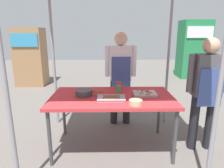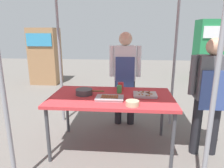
% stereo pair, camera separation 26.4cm
% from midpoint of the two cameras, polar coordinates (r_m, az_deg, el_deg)
% --- Properties ---
extents(ground_plane, '(18.00, 18.00, 0.00)m').
position_cam_midpoint_polar(ground_plane, '(2.96, 2.59, -17.40)').
color(ground_plane, '#66605B').
extents(stall_table, '(1.60, 0.90, 0.75)m').
position_cam_midpoint_polar(stall_table, '(2.66, 2.77, -4.55)').
color(stall_table, '#C63338').
rests_on(stall_table, ground).
extents(tray_grilled_sausages, '(0.35, 0.23, 0.05)m').
position_cam_midpoint_polar(tray_grilled_sausages, '(2.50, 2.36, -4.02)').
color(tray_grilled_sausages, '#ADADB2').
rests_on(tray_grilled_sausages, stall_table).
extents(tray_meat_skewers, '(0.31, 0.24, 0.04)m').
position_cam_midpoint_polar(tray_meat_skewers, '(2.69, 12.16, -3.03)').
color(tray_meat_skewers, '#ADADB2').
rests_on(tray_meat_skewers, stall_table).
extents(cooking_wok, '(0.38, 0.22, 0.08)m').
position_cam_midpoint_polar(cooking_wok, '(2.69, -5.08, -2.22)').
color(cooking_wok, '#38383A').
rests_on(cooking_wok, stall_table).
extents(condiment_bowl, '(0.16, 0.16, 0.06)m').
position_cam_midpoint_polar(condiment_bowl, '(2.32, 9.08, -5.46)').
color(condiment_bowl, '#BFB28C').
rests_on(condiment_bowl, stall_table).
extents(drink_cup_near_edge, '(0.08, 0.08, 0.12)m').
position_cam_midpoint_polar(drink_cup_near_edge, '(2.88, 5.15, -0.72)').
color(drink_cup_near_edge, red).
rests_on(drink_cup_near_edge, stall_table).
extents(drink_cup_by_wok, '(0.07, 0.07, 0.11)m').
position_cam_midpoint_polar(drink_cup_by_wok, '(2.76, 4.83, -1.53)').
color(drink_cup_by_wok, '#3F994C').
rests_on(drink_cup_by_wok, stall_table).
extents(vendor_woman, '(0.52, 0.23, 1.57)m').
position_cam_midpoint_polar(vendor_woman, '(3.33, 6.00, 3.41)').
color(vendor_woman, black).
rests_on(vendor_woman, ground).
extents(customer_nearby, '(0.52, 0.22, 1.51)m').
position_cam_midpoint_polar(customer_nearby, '(2.80, 28.57, -1.38)').
color(customer_nearby, black).
rests_on(customer_nearby, ground).
extents(neighbor_stall_left, '(0.82, 0.70, 1.68)m').
position_cam_midpoint_polar(neighbor_stall_left, '(6.49, -17.34, 7.60)').
color(neighbor_stall_left, '#9E724C').
rests_on(neighbor_stall_left, ground).
extents(neighbor_stall_right, '(0.94, 0.80, 1.94)m').
position_cam_midpoint_polar(neighbor_stall_right, '(7.52, 27.11, 8.56)').
color(neighbor_stall_right, '#237F47').
rests_on(neighbor_stall_right, ground).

